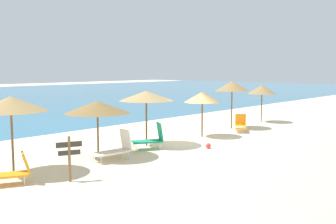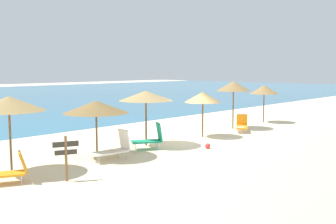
{
  "view_description": "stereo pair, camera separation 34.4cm",
  "coord_description": "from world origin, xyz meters",
  "px_view_note": "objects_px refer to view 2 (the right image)",
  "views": [
    {
      "loc": [
        -15.23,
        -12.45,
        3.68
      ],
      "look_at": [
        -0.68,
        0.75,
        1.51
      ],
      "focal_mm": 41.83,
      "sensor_mm": 36.0,
      "label": 1
    },
    {
      "loc": [
        -15.0,
        -12.71,
        3.68
      ],
      "look_at": [
        -0.68,
        0.75,
        1.51
      ],
      "focal_mm": 41.83,
      "sensor_mm": 36.0,
      "label": 2
    }
  ],
  "objects_px": {
    "lounge_chair_2": "(242,125)",
    "lounge_chair_3": "(7,171)",
    "beach_umbrella_4": "(234,86)",
    "lounge_chair_1": "(114,148)",
    "beach_umbrella_3": "(203,97)",
    "beach_umbrella_1": "(96,107)",
    "cooler_box": "(240,130)",
    "beach_ball": "(208,146)",
    "wooden_signpost": "(66,154)",
    "beach_umbrella_2": "(146,96)",
    "beach_umbrella_5": "(264,90)",
    "beach_umbrella_0": "(9,104)",
    "lounge_chair_0": "(151,138)"
  },
  "relations": [
    {
      "from": "beach_umbrella_4",
      "to": "lounge_chair_3",
      "type": "relative_size",
      "value": 1.74
    },
    {
      "from": "beach_umbrella_3",
      "to": "lounge_chair_3",
      "type": "distance_m",
      "value": 11.37
    },
    {
      "from": "beach_umbrella_5",
      "to": "beach_ball",
      "type": "xyz_separation_m",
      "value": [
        -9.76,
        -2.66,
        -2.14
      ]
    },
    {
      "from": "beach_umbrella_3",
      "to": "beach_umbrella_4",
      "type": "height_order",
      "value": "beach_umbrella_4"
    },
    {
      "from": "beach_umbrella_2",
      "to": "beach_ball",
      "type": "distance_m",
      "value": 3.76
    },
    {
      "from": "beach_umbrella_3",
      "to": "beach_ball",
      "type": "bearing_deg",
      "value": -137.42
    },
    {
      "from": "beach_umbrella_5",
      "to": "wooden_signpost",
      "type": "height_order",
      "value": "beach_umbrella_5"
    },
    {
      "from": "cooler_box",
      "to": "beach_umbrella_0",
      "type": "bearing_deg",
      "value": 175.27
    },
    {
      "from": "lounge_chair_1",
      "to": "beach_umbrella_4",
      "type": "bearing_deg",
      "value": -76.94
    },
    {
      "from": "beach_umbrella_4",
      "to": "lounge_chair_0",
      "type": "height_order",
      "value": "beach_umbrella_4"
    },
    {
      "from": "beach_umbrella_4",
      "to": "lounge_chair_2",
      "type": "height_order",
      "value": "beach_umbrella_4"
    },
    {
      "from": "beach_ball",
      "to": "lounge_chair_0",
      "type": "bearing_deg",
      "value": 135.65
    },
    {
      "from": "beach_umbrella_4",
      "to": "wooden_signpost",
      "type": "xyz_separation_m",
      "value": [
        -13.37,
        -2.47,
        -1.71
      ]
    },
    {
      "from": "lounge_chair_1",
      "to": "lounge_chair_2",
      "type": "xyz_separation_m",
      "value": [
        9.79,
        0.22,
        -0.1
      ]
    },
    {
      "from": "beach_umbrella_3",
      "to": "beach_umbrella_5",
      "type": "bearing_deg",
      "value": 4.02
    },
    {
      "from": "lounge_chair_1",
      "to": "wooden_signpost",
      "type": "xyz_separation_m",
      "value": [
        -2.99,
        -1.21,
        0.43
      ]
    },
    {
      "from": "beach_umbrella_1",
      "to": "lounge_chair_3",
      "type": "height_order",
      "value": "beach_umbrella_1"
    },
    {
      "from": "beach_umbrella_3",
      "to": "beach_ball",
      "type": "xyz_separation_m",
      "value": [
        -2.32,
        -2.13,
        -2.04
      ]
    },
    {
      "from": "beach_umbrella_1",
      "to": "lounge_chair_1",
      "type": "bearing_deg",
      "value": -79.54
    },
    {
      "from": "lounge_chair_3",
      "to": "cooler_box",
      "type": "relative_size",
      "value": 3.44
    },
    {
      "from": "beach_umbrella_0",
      "to": "lounge_chair_2",
      "type": "height_order",
      "value": "beach_umbrella_0"
    },
    {
      "from": "beach_umbrella_0",
      "to": "lounge_chair_3",
      "type": "relative_size",
      "value": 1.63
    },
    {
      "from": "beach_umbrella_0",
      "to": "cooler_box",
      "type": "xyz_separation_m",
      "value": [
        13.09,
        -1.08,
        -2.31
      ]
    },
    {
      "from": "beach_ball",
      "to": "beach_umbrella_0",
      "type": "bearing_deg",
      "value": 163.18
    },
    {
      "from": "beach_umbrella_3",
      "to": "beach_umbrella_5",
      "type": "xyz_separation_m",
      "value": [
        7.44,
        0.52,
        0.1
      ]
    },
    {
      "from": "beach_umbrella_5",
      "to": "beach_ball",
      "type": "height_order",
      "value": "beach_umbrella_5"
    },
    {
      "from": "cooler_box",
      "to": "wooden_signpost",
      "type": "bearing_deg",
      "value": -174.33
    },
    {
      "from": "lounge_chair_3",
      "to": "lounge_chair_1",
      "type": "bearing_deg",
      "value": -63.01
    },
    {
      "from": "lounge_chair_1",
      "to": "beach_ball",
      "type": "xyz_separation_m",
      "value": [
        4.4,
        -1.38,
        -0.36
      ]
    },
    {
      "from": "beach_umbrella_5",
      "to": "beach_ball",
      "type": "distance_m",
      "value": 10.34
    },
    {
      "from": "cooler_box",
      "to": "lounge_chair_3",
      "type": "bearing_deg",
      "value": -179.58
    },
    {
      "from": "beach_umbrella_4",
      "to": "lounge_chair_1",
      "type": "height_order",
      "value": "beach_umbrella_4"
    },
    {
      "from": "beach_umbrella_4",
      "to": "lounge_chair_2",
      "type": "distance_m",
      "value": 2.54
    },
    {
      "from": "beach_umbrella_4",
      "to": "lounge_chair_2",
      "type": "xyz_separation_m",
      "value": [
        -0.59,
        -1.03,
        -2.24
      ]
    },
    {
      "from": "beach_umbrella_2",
      "to": "cooler_box",
      "type": "distance_m",
      "value": 6.85
    },
    {
      "from": "beach_umbrella_5",
      "to": "lounge_chair_1",
      "type": "height_order",
      "value": "beach_umbrella_5"
    },
    {
      "from": "beach_umbrella_0",
      "to": "lounge_chair_0",
      "type": "bearing_deg",
      "value": -5.7
    },
    {
      "from": "lounge_chair_1",
      "to": "beach_umbrella_0",
      "type": "bearing_deg",
      "value": 80.03
    },
    {
      "from": "beach_ball",
      "to": "lounge_chair_3",
      "type": "bearing_deg",
      "value": 171.75
    },
    {
      "from": "beach_umbrella_1",
      "to": "beach_ball",
      "type": "distance_m",
      "value": 5.5
    },
    {
      "from": "beach_umbrella_3",
      "to": "lounge_chair_2",
      "type": "relative_size",
      "value": 1.51
    },
    {
      "from": "beach_umbrella_5",
      "to": "cooler_box",
      "type": "height_order",
      "value": "beach_umbrella_5"
    },
    {
      "from": "lounge_chair_2",
      "to": "lounge_chair_3",
      "type": "relative_size",
      "value": 0.97
    },
    {
      "from": "lounge_chair_3",
      "to": "beach_ball",
      "type": "xyz_separation_m",
      "value": [
        8.88,
        -1.29,
        -0.29
      ]
    },
    {
      "from": "lounge_chair_0",
      "to": "wooden_signpost",
      "type": "bearing_deg",
      "value": 139.07
    },
    {
      "from": "wooden_signpost",
      "to": "beach_ball",
      "type": "distance_m",
      "value": 7.44
    },
    {
      "from": "beach_umbrella_0",
      "to": "beach_umbrella_2",
      "type": "height_order",
      "value": "beach_umbrella_0"
    },
    {
      "from": "lounge_chair_0",
      "to": "beach_ball",
      "type": "relative_size",
      "value": 6.09
    },
    {
      "from": "beach_umbrella_1",
      "to": "beach_umbrella_2",
      "type": "bearing_deg",
      "value": 5.67
    },
    {
      "from": "beach_umbrella_2",
      "to": "lounge_chair_2",
      "type": "xyz_separation_m",
      "value": [
        6.82,
        -1.03,
        -2.02
      ]
    }
  ]
}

